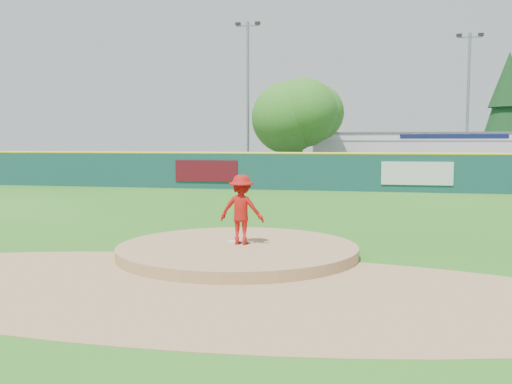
% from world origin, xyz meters
% --- Properties ---
extents(ground, '(120.00, 120.00, 0.00)m').
position_xyz_m(ground, '(0.00, 0.00, 0.00)').
color(ground, '#286B19').
rests_on(ground, ground).
extents(pitchers_mound, '(5.50, 5.50, 0.50)m').
position_xyz_m(pitchers_mound, '(0.00, 0.00, 0.00)').
color(pitchers_mound, '#9E774C').
rests_on(pitchers_mound, ground).
extents(pitching_rubber, '(0.60, 0.15, 0.04)m').
position_xyz_m(pitching_rubber, '(0.00, 0.30, 0.27)').
color(pitching_rubber, white).
rests_on(pitching_rubber, pitchers_mound).
extents(infield_dirt_arc, '(15.40, 15.40, 0.01)m').
position_xyz_m(infield_dirt_arc, '(0.00, -3.00, 0.01)').
color(infield_dirt_arc, '#9E774C').
rests_on(infield_dirt_arc, ground).
extents(parking_lot, '(44.00, 16.00, 0.02)m').
position_xyz_m(parking_lot, '(0.00, 27.00, 0.01)').
color(parking_lot, '#38383A').
rests_on(parking_lot, ground).
extents(pitcher, '(1.06, 0.64, 1.61)m').
position_xyz_m(pitcher, '(0.06, 0.14, 1.05)').
color(pitcher, '#A1120D').
rests_on(pitcher, pitchers_mound).
extents(van, '(5.39, 3.90, 1.36)m').
position_xyz_m(van, '(-4.93, 20.57, 0.70)').
color(van, silver).
rests_on(van, parking_lot).
extents(pool_building_grp, '(15.20, 8.20, 3.31)m').
position_xyz_m(pool_building_grp, '(6.00, 31.99, 1.66)').
color(pool_building_grp, silver).
rests_on(pool_building_grp, ground).
extents(fence_banners, '(14.96, 0.04, 1.20)m').
position_xyz_m(fence_banners, '(-0.62, 17.92, 1.00)').
color(fence_banners, '#530B15').
rests_on(fence_banners, ground).
extents(playground_slide, '(1.11, 3.12, 1.72)m').
position_xyz_m(playground_slide, '(-13.34, 23.54, 0.87)').
color(playground_slide, blue).
rests_on(playground_slide, ground).
extents(outfield_fence, '(40.00, 0.14, 2.07)m').
position_xyz_m(outfield_fence, '(0.00, 18.00, 1.09)').
color(outfield_fence, '#133F3D').
rests_on(outfield_fence, ground).
extents(deciduous_tree, '(5.60, 5.60, 7.36)m').
position_xyz_m(deciduous_tree, '(-2.00, 25.00, 4.55)').
color(deciduous_tree, '#382314').
rests_on(deciduous_tree, ground).
extents(conifer_tree, '(4.40, 4.40, 9.50)m').
position_xyz_m(conifer_tree, '(13.00, 36.00, 5.54)').
color(conifer_tree, '#382314').
rests_on(conifer_tree, ground).
extents(light_pole_left, '(1.75, 0.25, 11.00)m').
position_xyz_m(light_pole_left, '(-6.00, 27.00, 6.05)').
color(light_pole_left, gray).
rests_on(light_pole_left, ground).
extents(light_pole_right, '(1.75, 0.25, 10.00)m').
position_xyz_m(light_pole_right, '(9.00, 29.00, 5.54)').
color(light_pole_right, gray).
rests_on(light_pole_right, ground).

